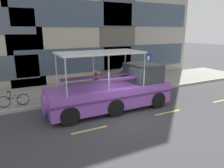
{
  "coord_description": "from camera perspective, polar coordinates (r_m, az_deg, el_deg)",
  "views": [
    {
      "loc": [
        -5.45,
        -9.32,
        4.58
      ],
      "look_at": [
        0.23,
        1.96,
        1.3
      ],
      "focal_mm": 32.9,
      "sensor_mm": 36.0,
      "label": 1
    }
  ],
  "objects": [
    {
      "name": "pedestrian_near_bow",
      "position": [
        16.33,
        2.81,
        2.4
      ],
      "size": [
        0.24,
        0.45,
        1.6
      ],
      "color": "#47423D",
      "rests_on": "sidewalk"
    },
    {
      "name": "curb_guardrail",
      "position": [
        14.39,
        -3.64,
        -0.84
      ],
      "size": [
        10.76,
        0.09,
        0.87
      ],
      "color": "#9EA0A8",
      "rests_on": "sidewalk"
    },
    {
      "name": "pedestrian_mid_left",
      "position": [
        14.93,
        -4.58,
        1.37
      ],
      "size": [
        0.48,
        0.23,
        1.67
      ],
      "color": "#47423D",
      "rests_on": "sidewalk"
    },
    {
      "name": "parking_sign",
      "position": [
        16.67,
        9.9,
        5.45
      ],
      "size": [
        0.6,
        0.12,
        2.69
      ],
      "color": "#4C4F54",
      "rests_on": "sidewalk"
    },
    {
      "name": "leaned_bicycle",
      "position": [
        13.65,
        -25.67,
        -4.08
      ],
      "size": [
        1.74,
        0.46,
        0.96
      ],
      "color": "black",
      "rests_on": "sidewalk"
    },
    {
      "name": "sidewalk",
      "position": [
        16.51,
        -6.4,
        -1.32
      ],
      "size": [
        32.0,
        4.8,
        0.18
      ],
      "primitive_type": "cube",
      "color": "gray",
      "rests_on": "ground_plane"
    },
    {
      "name": "lane_centreline",
      "position": [
        11.04,
        5.7,
        -10.02
      ],
      "size": [
        25.8,
        0.12,
        0.01
      ],
      "color": "#DBD64C",
      "rests_on": "ground_plane"
    },
    {
      "name": "curb_edge",
      "position": [
        14.3,
        -2.89,
        -3.77
      ],
      "size": [
        32.0,
        0.18,
        0.18
      ],
      "primitive_type": "cube",
      "color": "#B2ADA3",
      "rests_on": "ground_plane"
    },
    {
      "name": "ground_plane",
      "position": [
        11.73,
        3.35,
        -8.45
      ],
      "size": [
        120.0,
        120.0,
        0.0
      ],
      "primitive_type": "plane",
      "color": "#3D3D3F"
    },
    {
      "name": "duck_tour_boat",
      "position": [
        12.37,
        1.45,
        -1.73
      ],
      "size": [
        9.08,
        2.52,
        3.47
      ],
      "color": "purple",
      "rests_on": "ground_plane"
    }
  ]
}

